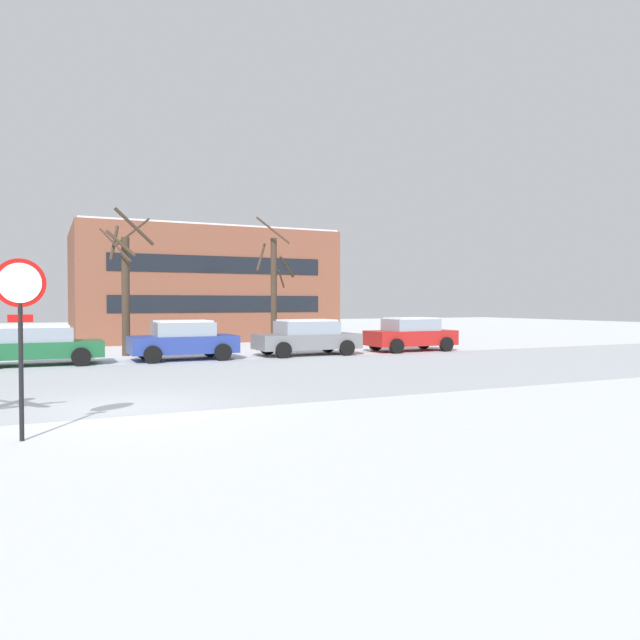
# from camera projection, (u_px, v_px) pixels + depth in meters

# --- Properties ---
(ground_plane) EXTENTS (120.00, 120.00, 0.00)m
(ground_plane) POSITION_uv_depth(u_px,v_px,m) (124.00, 408.00, 12.26)
(ground_plane) COLOR white
(road_surface) EXTENTS (80.00, 9.94, 0.00)m
(road_surface) POSITION_uv_depth(u_px,v_px,m) (106.00, 384.00, 15.86)
(road_surface) COLOR #B7BCC4
(road_surface) RESTS_ON ground
(stop_sign) EXTENTS (0.76, 0.11, 2.84)m
(stop_sign) POSITION_uv_depth(u_px,v_px,m) (20.00, 313.00, 9.29)
(stop_sign) COLOR black
(stop_sign) RESTS_ON ground
(parked_car_green) EXTENTS (4.43, 2.02, 1.38)m
(parked_car_green) POSITION_uv_depth(u_px,v_px,m) (34.00, 345.00, 20.58)
(parked_car_green) COLOR #1E6038
(parked_car_green) RESTS_ON ground
(parked_car_blue) EXTENTS (3.92, 2.12, 1.50)m
(parked_car_blue) POSITION_uv_depth(u_px,v_px,m) (183.00, 340.00, 22.63)
(parked_car_blue) COLOR #283D93
(parked_car_blue) RESTS_ON ground
(parked_car_gray) EXTENTS (4.29, 2.03, 1.47)m
(parked_car_gray) POSITION_uv_depth(u_px,v_px,m) (307.00, 337.00, 24.70)
(parked_car_gray) COLOR slate
(parked_car_gray) RESTS_ON ground
(parked_car_red) EXTENTS (3.98, 1.98, 1.50)m
(parked_car_red) POSITION_uv_depth(u_px,v_px,m) (411.00, 334.00, 26.82)
(parked_car_red) COLOR red
(parked_car_red) RESTS_ON ground
(tree_far_mid) EXTENTS (1.99, 1.91, 6.00)m
(tree_far_mid) POSITION_uv_depth(u_px,v_px,m) (274.00, 289.00, 27.37)
(tree_far_mid) COLOR #423326
(tree_far_mid) RESTS_ON ground
(tree_far_right) EXTENTS (2.11, 2.15, 5.87)m
(tree_far_right) POSITION_uv_depth(u_px,v_px,m) (125.00, 285.00, 24.28)
(tree_far_right) COLOR #423326
(tree_far_right) RESTS_ON ground
(building_far_right) EXTENTS (14.41, 9.48, 6.42)m
(building_far_right) POSITION_uv_depth(u_px,v_px,m) (199.00, 286.00, 36.34)
(building_far_right) COLOR brown
(building_far_right) RESTS_ON ground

